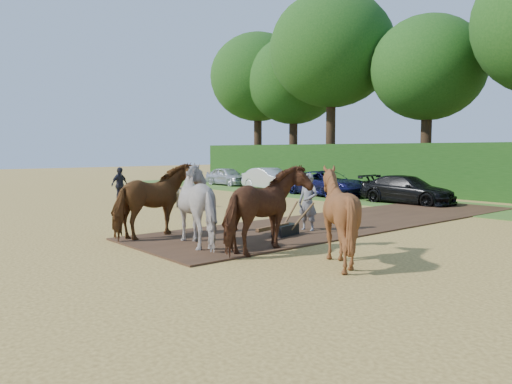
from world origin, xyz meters
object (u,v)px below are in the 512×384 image
at_px(spectator_far, 120,185).
at_px(parked_cars, 390,188).
at_px(spectator_near, 177,190).
at_px(plough_team, 238,207).

bearing_deg(spectator_far, parked_cars, -58.30).
distance_m(spectator_near, parked_cars, 10.63).
distance_m(spectator_far, parked_cars, 13.52).
distance_m(spectator_far, plough_team, 13.23).
bearing_deg(spectator_far, plough_team, -121.22).
xyz_separation_m(spectator_near, parked_cars, (4.72, 9.52, -0.09)).
distance_m(spectator_near, spectator_far, 3.87).
bearing_deg(parked_cars, spectator_near, -116.36).
xyz_separation_m(spectator_far, parked_cars, (8.45, 10.55, -0.18)).
bearing_deg(spectator_near, spectator_far, 121.21).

